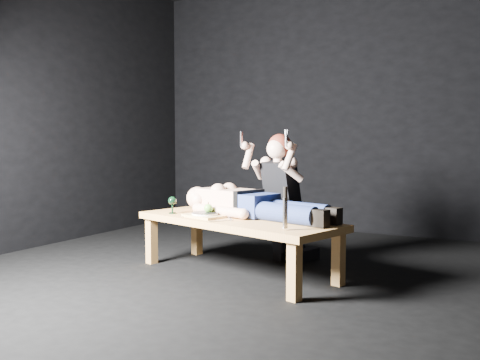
{
  "coord_description": "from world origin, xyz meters",
  "views": [
    {
      "loc": [
        1.76,
        -3.5,
        1.04
      ],
      "look_at": [
        -0.2,
        0.16,
        0.75
      ],
      "focal_mm": 38.83,
      "sensor_mm": 36.0,
      "label": 1
    }
  ],
  "objects_px": {
    "goblet": "(172,205)",
    "carving_knife": "(285,208)",
    "table": "(237,246)",
    "kneeling_woman": "(286,197)",
    "serving_tray": "(205,216)",
    "lying_man": "(254,201)"
  },
  "relations": [
    {
      "from": "lying_man",
      "to": "serving_tray",
      "type": "relative_size",
      "value": 5.17
    },
    {
      "from": "goblet",
      "to": "carving_knife",
      "type": "height_order",
      "value": "carving_knife"
    },
    {
      "from": "goblet",
      "to": "carving_knife",
      "type": "xyz_separation_m",
      "value": [
        1.17,
        -0.32,
        0.08
      ]
    },
    {
      "from": "table",
      "to": "carving_knife",
      "type": "relative_size",
      "value": 5.83
    },
    {
      "from": "kneeling_woman",
      "to": "lying_man",
      "type": "bearing_deg",
      "value": -86.6
    },
    {
      "from": "table",
      "to": "carving_knife",
      "type": "distance_m",
      "value": 0.77
    },
    {
      "from": "table",
      "to": "lying_man",
      "type": "xyz_separation_m",
      "value": [
        0.09,
        0.13,
        0.35
      ]
    },
    {
      "from": "kneeling_woman",
      "to": "carving_knife",
      "type": "xyz_separation_m",
      "value": [
        0.38,
        -0.9,
        0.02
      ]
    },
    {
      "from": "goblet",
      "to": "carving_knife",
      "type": "bearing_deg",
      "value": -15.3
    },
    {
      "from": "kneeling_woman",
      "to": "serving_tray",
      "type": "height_order",
      "value": "kneeling_woman"
    },
    {
      "from": "table",
      "to": "goblet",
      "type": "xyz_separation_m",
      "value": [
        -0.6,
        -0.04,
        0.3
      ]
    },
    {
      "from": "lying_man",
      "to": "kneeling_woman",
      "type": "height_order",
      "value": "kneeling_woman"
    },
    {
      "from": "serving_tray",
      "to": "lying_man",
      "type": "bearing_deg",
      "value": 31.83
    },
    {
      "from": "lying_man",
      "to": "goblet",
      "type": "distance_m",
      "value": 0.71
    },
    {
      "from": "kneeling_woman",
      "to": "goblet",
      "type": "height_order",
      "value": "kneeling_woman"
    },
    {
      "from": "table",
      "to": "goblet",
      "type": "bearing_deg",
      "value": -160.75
    },
    {
      "from": "table",
      "to": "carving_knife",
      "type": "xyz_separation_m",
      "value": [
        0.57,
        -0.36,
        0.37
      ]
    },
    {
      "from": "serving_tray",
      "to": "goblet",
      "type": "xyz_separation_m",
      "value": [
        -0.35,
        0.04,
        0.06
      ]
    },
    {
      "from": "goblet",
      "to": "carving_knife",
      "type": "relative_size",
      "value": 0.49
    },
    {
      "from": "table",
      "to": "kneeling_woman",
      "type": "distance_m",
      "value": 0.68
    },
    {
      "from": "table",
      "to": "kneeling_woman",
      "type": "height_order",
      "value": "kneeling_woman"
    },
    {
      "from": "kneeling_woman",
      "to": "goblet",
      "type": "xyz_separation_m",
      "value": [
        -0.79,
        -0.58,
        -0.06
      ]
    }
  ]
}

